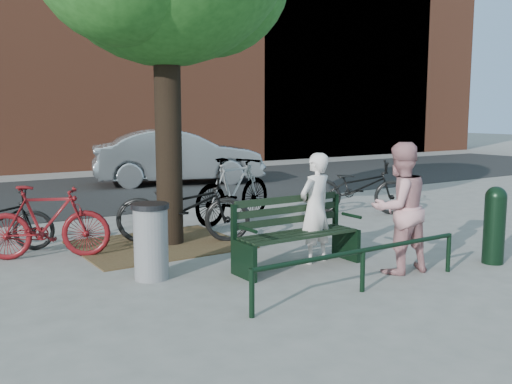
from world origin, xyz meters
TOP-DOWN VIEW (x-y plane):
  - ground at (0.00, 0.00)m, footprint 90.00×90.00m
  - dirt_pit at (-1.00, 2.20)m, footprint 2.40×2.00m
  - road at (0.00, 8.50)m, footprint 40.00×7.00m
  - park_bench at (-0.00, 0.08)m, footprint 1.74×0.54m
  - guard_railing at (0.00, -1.20)m, footprint 3.06×0.06m
  - person_left at (0.38, 0.12)m, footprint 0.60×0.46m
  - person_right at (0.95, -0.85)m, footprint 0.88×0.73m
  - bollard at (2.35, -1.26)m, footprint 0.28×0.28m
  - litter_bin at (-1.80, 0.60)m, footprint 0.46×0.46m
  - bicycle_b at (-2.62, 2.32)m, footprint 1.78×1.11m
  - bicycle_c at (-0.58, 2.20)m, footprint 2.17×1.72m
  - bicycle_d at (0.94, 3.18)m, footprint 2.10×1.17m
  - bicycle_e at (3.48, 2.57)m, footprint 2.02×1.86m
  - parked_car at (2.57, 8.92)m, footprint 4.98×2.87m

SIDE VIEW (x-z plane):
  - ground at x=0.00m, z-range 0.00..0.00m
  - road at x=0.00m, z-range 0.00..0.01m
  - dirt_pit at x=-1.00m, z-range 0.00..0.02m
  - guard_railing at x=0.00m, z-range 0.15..0.66m
  - litter_bin at x=-1.80m, z-range 0.01..0.94m
  - park_bench at x=0.00m, z-range -0.01..0.97m
  - bicycle_b at x=-2.62m, z-range 0.00..1.04m
  - bicycle_e at x=3.48m, z-range 0.00..1.07m
  - bicycle_c at x=-0.58m, z-range 0.00..1.10m
  - bollard at x=2.35m, z-range 0.04..1.09m
  - bicycle_d at x=0.94m, z-range 0.00..1.22m
  - person_left at x=0.38m, z-range 0.00..1.49m
  - parked_car at x=2.57m, z-range 0.00..1.55m
  - person_right at x=0.95m, z-range 0.00..1.66m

